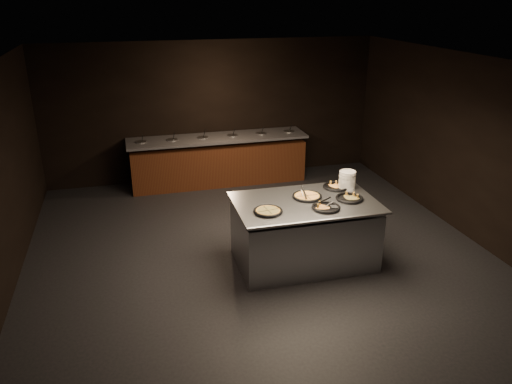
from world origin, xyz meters
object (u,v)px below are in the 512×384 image
pan_veggie_whole (268,211)px  pan_cheese_whole (307,196)px  serving_counter (304,233)px  plate_stack (347,180)px

pan_veggie_whole → pan_cheese_whole: 0.79m
serving_counter → plate_stack: plate_stack is taller
serving_counter → pan_veggie_whole: (-0.63, -0.23, 0.54)m
serving_counter → pan_veggie_whole: 0.86m
plate_stack → pan_cheese_whole: size_ratio=0.61×
plate_stack → pan_cheese_whole: bearing=-164.1°
pan_veggie_whole → pan_cheese_whole: (0.70, 0.36, 0.00)m
pan_veggie_whole → pan_cheese_whole: same height
serving_counter → pan_cheese_whole: 0.56m
plate_stack → pan_veggie_whole: size_ratio=0.66×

